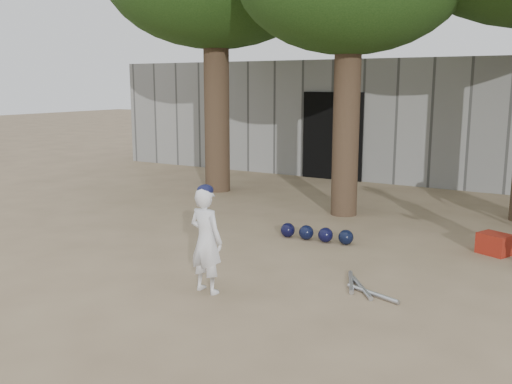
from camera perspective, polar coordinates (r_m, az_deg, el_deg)
The scene contains 6 objects.
ground at distance 7.56m, azimuth -7.89°, elevation -7.89°, with size 70.00×70.00×0.00m, color #937C5E.
boy_player at distance 6.64m, azimuth -5.01°, elevation -4.85°, with size 0.45×0.30×1.24m, color silver.
red_bag at distance 8.87m, azimuth 22.75°, elevation -4.80°, with size 0.42×0.32×0.30m, color maroon.
back_building at distance 16.55m, azimuth 15.04°, elevation 7.29°, with size 16.00×5.24×3.00m.
helmet_row at distance 8.92m, azimuth 6.02°, elevation -4.16°, with size 1.19×0.30×0.23m.
bat_pile at distance 6.96m, azimuth 10.52°, elevation -9.39°, with size 0.87×0.77×0.06m.
Camera 1 is at (4.51, -5.56, 2.41)m, focal length 40.00 mm.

